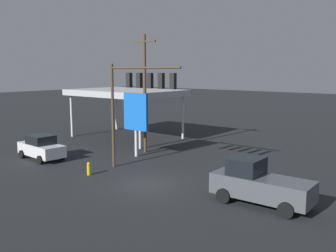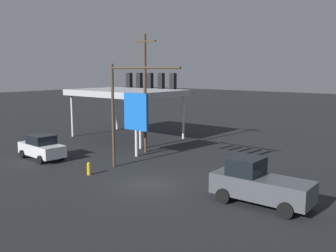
{
  "view_description": "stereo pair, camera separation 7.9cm",
  "coord_description": "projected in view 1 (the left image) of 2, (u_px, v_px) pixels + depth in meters",
  "views": [
    {
      "loc": [
        -15.0,
        16.56,
        7.01
      ],
      "look_at": [
        0.0,
        -2.0,
        3.42
      ],
      "focal_mm": 40.0,
      "sensor_mm": 36.0,
      "label": 1
    },
    {
      "loc": [
        -15.06,
        16.51,
        7.01
      ],
      "look_at": [
        0.0,
        -2.0,
        3.42
      ],
      "focal_mm": 40.0,
      "sensor_mm": 36.0,
      "label": 2
    }
  ],
  "objects": [
    {
      "name": "ground_plane",
      "position": [
        148.0,
        184.0,
        23.1
      ],
      "size": [
        200.0,
        200.0,
        0.0
      ],
      "primitive_type": "plane",
      "color": "black"
    },
    {
      "name": "gas_station_canopy",
      "position": [
        126.0,
        93.0,
        38.49
      ],
      "size": [
        11.08,
        7.66,
        5.01
      ],
      "color": "#B2B7BC",
      "rests_on": "ground"
    },
    {
      "name": "fire_hydrant",
      "position": [
        89.0,
        169.0,
        25.14
      ],
      "size": [
        0.24,
        0.24,
        0.88
      ],
      "color": "gold",
      "rests_on": "ground"
    },
    {
      "name": "price_sign",
      "position": [
        136.0,
        114.0,
        30.13
      ],
      "size": [
        2.48,
        0.27,
        5.17
      ],
      "color": "silver",
      "rests_on": "ground"
    },
    {
      "name": "sedan_far",
      "position": [
        41.0,
        147.0,
        29.56
      ],
      "size": [
        4.5,
        2.28,
        1.93
      ],
      "rotation": [
        0.0,
        0.0,
        -0.06
      ],
      "color": "silver",
      "rests_on": "ground"
    },
    {
      "name": "traffic_signal_assembly",
      "position": [
        139.0,
        90.0,
        24.95
      ],
      "size": [
        6.18,
        0.43,
        7.44
      ],
      "color": "#473828",
      "rests_on": "ground"
    },
    {
      "name": "pickup_parked",
      "position": [
        259.0,
        184.0,
        19.58
      ],
      "size": [
        5.24,
        2.34,
        2.4
      ],
      "rotation": [
        0.0,
        0.0,
        0.02
      ],
      "color": "#474C51",
      "rests_on": "ground"
    },
    {
      "name": "utility_pole",
      "position": [
        145.0,
        91.0,
        31.45
      ],
      "size": [
        2.4,
        0.26,
        9.94
      ],
      "color": "#473828",
      "rests_on": "ground"
    }
  ]
}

